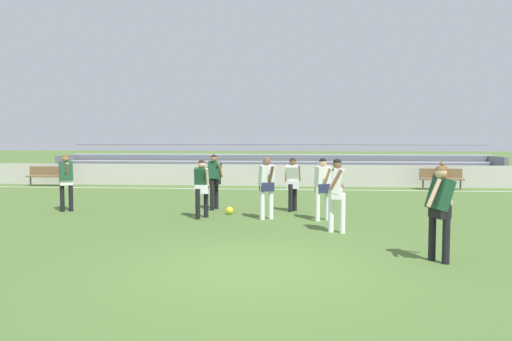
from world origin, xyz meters
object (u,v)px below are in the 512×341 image
(bench_centre_sideline, at_px, (47,174))
(player_dark_dropping_back, at_px, (202,184))
(player_white_overlapping, at_px, (267,182))
(player_white_on_ball, at_px, (337,189))
(player_dark_challenging, at_px, (440,205))
(bench_near_wall_gap, at_px, (441,177))
(player_white_wide_right, at_px, (323,183))
(player_dark_pressing_high, at_px, (66,177))
(soccer_ball, at_px, (230,210))
(player_white_deep_cover, at_px, (293,180))
(spectator_seated, at_px, (442,174))
(player_dark_trailing_run, at_px, (214,177))
(bleacher_stand, at_px, (273,167))

(bench_centre_sideline, bearing_deg, player_dark_dropping_back, -42.92)
(player_white_overlapping, height_order, player_white_on_ball, player_white_on_ball)
(player_dark_dropping_back, height_order, player_dark_challenging, player_dark_challenging)
(player_white_overlapping, bearing_deg, bench_near_wall_gap, 50.41)
(player_dark_dropping_back, distance_m, player_white_overlapping, 1.78)
(player_white_wide_right, bearing_deg, bench_centre_sideline, 145.53)
(player_dark_pressing_high, bearing_deg, soccer_ball, -1.13)
(bench_centre_sideline, relative_size, player_white_wide_right, 1.07)
(bench_near_wall_gap, distance_m, player_white_on_ball, 11.38)
(player_white_deep_cover, height_order, player_white_on_ball, player_white_on_ball)
(player_white_wide_right, relative_size, player_dark_pressing_high, 0.97)
(player_dark_dropping_back, height_order, player_white_deep_cover, player_white_deep_cover)
(player_white_wide_right, height_order, soccer_ball, player_white_wide_right)
(bench_centre_sideline, height_order, player_dark_challenging, player_dark_challenging)
(player_white_deep_cover, height_order, soccer_ball, player_white_deep_cover)
(bench_near_wall_gap, relative_size, player_dark_dropping_back, 1.12)
(player_white_wide_right, bearing_deg, player_white_on_ball, -81.29)
(spectator_seated, bearing_deg, player_dark_trailing_run, -142.71)
(spectator_seated, xyz_separation_m, player_white_wide_right, (-5.45, -8.34, 0.30))
(player_white_wide_right, bearing_deg, player_white_deep_cover, 117.74)
(bench_near_wall_gap, height_order, player_dark_pressing_high, player_dark_pressing_high)
(bench_near_wall_gap, distance_m, soccer_ball, 11.12)
(bench_near_wall_gap, bearing_deg, player_dark_dropping_back, -136.13)
(spectator_seated, bearing_deg, bleacher_stand, 156.75)
(player_white_on_ball, bearing_deg, player_dark_challenging, -58.07)
(player_dark_dropping_back, relative_size, player_dark_trailing_run, 0.94)
(player_white_on_ball, bearing_deg, bleacher_stand, 99.56)
(bleacher_stand, height_order, player_white_wide_right, bleacher_stand)
(player_white_overlapping, bearing_deg, player_dark_challenging, -51.83)
(player_white_wide_right, distance_m, player_dark_pressing_high, 7.66)
(player_dark_challenging, xyz_separation_m, player_white_on_ball, (-1.60, 2.57, 0.00))
(bleacher_stand, bearing_deg, player_dark_challenging, -76.36)
(player_white_deep_cover, height_order, player_white_overlapping, player_white_overlapping)
(bench_centre_sideline, xyz_separation_m, player_white_wide_right, (12.31, -8.45, 0.45))
(player_dark_challenging, distance_m, player_dark_pressing_high, 10.77)
(player_dark_pressing_high, bearing_deg, player_white_wide_right, -6.96)
(player_white_overlapping, distance_m, player_dark_pressing_high, 6.16)
(player_white_overlapping, height_order, player_dark_pressing_high, player_dark_pressing_high)
(player_white_deep_cover, bearing_deg, player_white_on_ball, -71.51)
(spectator_seated, bearing_deg, player_dark_pressing_high, -150.41)
(player_white_overlapping, relative_size, soccer_ball, 7.72)
(soccer_ball, bearing_deg, player_white_deep_cover, 22.08)
(soccer_ball, bearing_deg, player_dark_pressing_high, 178.87)
(player_dark_pressing_high, bearing_deg, player_white_deep_cover, 5.37)
(bleacher_stand, xyz_separation_m, player_dark_dropping_back, (-1.32, -11.47, 0.18))
(bench_centre_sideline, bearing_deg, spectator_seated, -0.37)
(player_dark_trailing_run, relative_size, player_white_deep_cover, 1.06)
(bleacher_stand, relative_size, player_white_overlapping, 12.91)
(player_white_deep_cover, bearing_deg, player_dark_pressing_high, -174.63)
(player_dark_dropping_back, distance_m, player_dark_challenging, 6.69)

